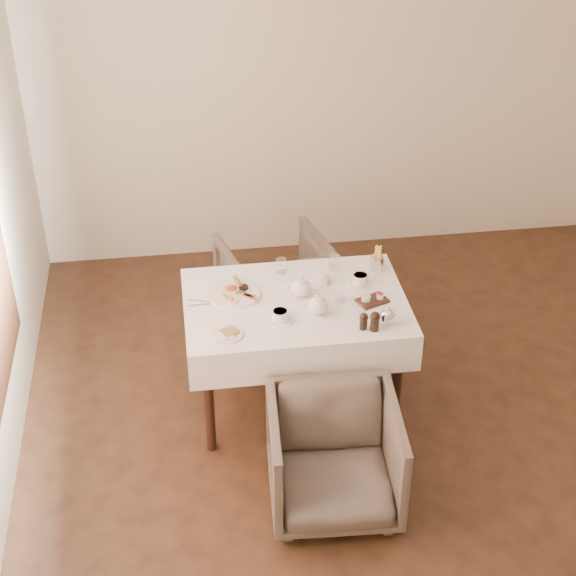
{
  "coord_description": "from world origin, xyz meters",
  "views": [
    {
      "loc": [
        -1.23,
        -3.53,
        3.6
      ],
      "look_at": [
        -0.64,
        0.65,
        0.82
      ],
      "focal_mm": 55.0,
      "sensor_mm": 36.0,
      "label": 1
    }
  ],
  "objects_px": {
    "table": "(295,318)",
    "armchair_near": "(334,458)",
    "teapot_centre": "(301,287)",
    "armchair_far": "(278,285)",
    "breakfast_plate": "(234,293)"
  },
  "relations": [
    {
      "from": "breakfast_plate",
      "to": "teapot_centre",
      "type": "distance_m",
      "value": 0.39
    },
    {
      "from": "table",
      "to": "breakfast_plate",
      "type": "relative_size",
      "value": 4.16
    },
    {
      "from": "table",
      "to": "breakfast_plate",
      "type": "height_order",
      "value": "breakfast_plate"
    },
    {
      "from": "armchair_far",
      "to": "breakfast_plate",
      "type": "height_order",
      "value": "breakfast_plate"
    },
    {
      "from": "armchair_near",
      "to": "armchair_far",
      "type": "xyz_separation_m",
      "value": [
        -0.08,
        1.67,
        0.01
      ]
    },
    {
      "from": "teapot_centre",
      "to": "armchair_far",
      "type": "bearing_deg",
      "value": 111.5
    },
    {
      "from": "armchair_far",
      "to": "breakfast_plate",
      "type": "bearing_deg",
      "value": 49.69
    },
    {
      "from": "table",
      "to": "armchair_near",
      "type": "bearing_deg",
      "value": -84.33
    },
    {
      "from": "armchair_near",
      "to": "table",
      "type": "bearing_deg",
      "value": 99.21
    },
    {
      "from": "table",
      "to": "teapot_centre",
      "type": "bearing_deg",
      "value": 49.44
    },
    {
      "from": "armchair_far",
      "to": "table",
      "type": "bearing_deg",
      "value": 75.28
    },
    {
      "from": "teapot_centre",
      "to": "table",
      "type": "bearing_deg",
      "value": -111.65
    },
    {
      "from": "table",
      "to": "armchair_near",
      "type": "distance_m",
      "value": 0.9
    },
    {
      "from": "table",
      "to": "armchair_near",
      "type": "xyz_separation_m",
      "value": [
        0.08,
        -0.84,
        -0.32
      ]
    },
    {
      "from": "armchair_near",
      "to": "breakfast_plate",
      "type": "distance_m",
      "value": 1.14
    }
  ]
}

